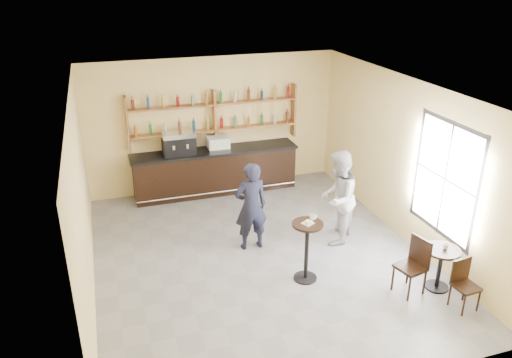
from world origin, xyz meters
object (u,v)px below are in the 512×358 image
object	(u,v)px
chair_west	(410,267)
patron_second	(337,198)
pedestal_table	(306,252)
bar_counter	(215,171)
espresso_machine	(179,143)
chair_south	(466,286)
cafe_table	(439,269)
man_main	(251,206)
pastry_case	(218,143)

from	to	relation	value
chair_west	patron_second	size ratio (longest dim) A/B	0.52
pedestal_table	chair_west	bearing A→B (deg)	-30.62
bar_counter	espresso_machine	distance (m)	1.16
pedestal_table	chair_south	bearing A→B (deg)	-36.23
bar_counter	pedestal_table	world-z (taller)	pedestal_table
pedestal_table	chair_west	xyz separation A→B (m)	(1.49, -0.88, -0.06)
cafe_table	chair_west	distance (m)	0.56
cafe_table	patron_second	bearing A→B (deg)	115.89
man_main	pastry_case	bearing A→B (deg)	-92.18
chair_south	chair_west	bearing A→B (deg)	127.45
pedestal_table	man_main	size ratio (longest dim) A/B	0.62
chair_south	espresso_machine	bearing A→B (deg)	117.06
bar_counter	espresso_machine	xyz separation A→B (m)	(-0.83, 0.00, 0.80)
chair_west	chair_south	size ratio (longest dim) A/B	1.18
bar_counter	patron_second	bearing A→B (deg)	-60.63
pastry_case	patron_second	size ratio (longest dim) A/B	0.27
pedestal_table	chair_south	size ratio (longest dim) A/B	1.32
pastry_case	man_main	xyz separation A→B (m)	(-0.05, -2.77, -0.34)
man_main	chair_south	xyz separation A→B (m)	(2.69, -2.86, -0.47)
man_main	chair_south	distance (m)	3.95
espresso_machine	chair_west	distance (m)	5.85
patron_second	pastry_case	bearing A→B (deg)	-112.09
bar_counter	cafe_table	distance (m)	5.70
chair_south	patron_second	bearing A→B (deg)	106.14
espresso_machine	chair_south	size ratio (longest dim) A/B	0.89
pastry_case	cafe_table	distance (m)	5.72
bar_counter	chair_west	xyz separation A→B (m)	(2.13, -4.98, -0.04)
man_main	cafe_table	world-z (taller)	man_main
man_main	patron_second	size ratio (longest dim) A/B	0.93
espresso_machine	chair_south	xyz separation A→B (m)	(3.56, -5.63, -0.92)
pastry_case	cafe_table	size ratio (longest dim) A/B	0.68
espresso_machine	man_main	size ratio (longest dim) A/B	0.42
man_main	bar_counter	bearing A→B (deg)	-90.35
chair_west	patron_second	world-z (taller)	patron_second
man_main	cafe_table	distance (m)	3.51
cafe_table	chair_south	bearing A→B (deg)	-85.24
chair_south	man_main	bearing A→B (deg)	127.95
cafe_table	chair_west	xyz separation A→B (m)	(-0.55, 0.05, 0.11)
pastry_case	man_main	world-z (taller)	man_main
espresso_machine	cafe_table	bearing A→B (deg)	-54.75
espresso_machine	pastry_case	size ratio (longest dim) A/B	1.44
bar_counter	chair_west	bearing A→B (deg)	-66.87
chair_west	patron_second	distance (m)	2.03
pastry_case	chair_west	distance (m)	5.43
espresso_machine	cafe_table	distance (m)	6.21
man_main	patron_second	bearing A→B (deg)	169.44
espresso_machine	chair_west	bearing A→B (deg)	-58.93
pastry_case	bar_counter	bearing A→B (deg)	173.18
pedestal_table	patron_second	distance (m)	1.56
pastry_case	man_main	distance (m)	2.79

